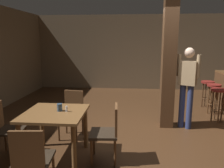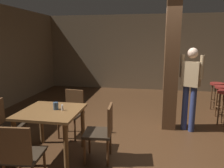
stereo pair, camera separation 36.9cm
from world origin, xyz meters
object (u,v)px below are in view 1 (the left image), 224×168
at_px(chair_north, 72,112).
at_px(bar_stool_mid, 214,92).
at_px(chair_east, 109,130).
at_px(bar_stool_far, 207,88).
at_px(salt_shaker, 67,109).
at_px(chair_west, 5,127).
at_px(standing_person, 187,82).
at_px(chair_south, 32,158).
at_px(dining_table, 55,120).
at_px(napkin_cup, 60,107).
at_px(bar_stool_near, 218,97).

distance_m(chair_north, bar_stool_mid, 3.61).
relative_size(chair_east, bar_stool_far, 1.20).
bearing_deg(bar_stool_mid, salt_shaker, -141.74).
xyz_separation_m(chair_west, chair_north, (0.86, 0.85, 0.00)).
bearing_deg(bar_stool_mid, chair_west, -148.78).
height_order(standing_person, bar_stool_mid, standing_person).
distance_m(chair_south, salt_shaker, 0.98).
bearing_deg(bar_stool_mid, dining_table, -143.00).
height_order(chair_west, chair_east, same).
height_order(dining_table, salt_shaker, salt_shaker).
relative_size(napkin_cup, bar_stool_near, 0.15).
xyz_separation_m(chair_west, standing_person, (3.16, 1.47, 0.50)).
height_order(napkin_cup, bar_stool_mid, napkin_cup).
xyz_separation_m(bar_stool_near, bar_stool_far, (0.13, 1.13, -0.02)).
xyz_separation_m(dining_table, bar_stool_near, (3.17, 1.91, -0.06)).
distance_m(chair_west, chair_north, 1.20).
distance_m(chair_west, chair_east, 1.66).
bearing_deg(bar_stool_near, bar_stool_far, 83.25).
relative_size(chair_west, chair_north, 1.00).
height_order(dining_table, standing_person, standing_person).
bearing_deg(salt_shaker, bar_stool_near, 32.15).
relative_size(chair_west, standing_person, 0.52).
relative_size(chair_south, chair_north, 1.00).
relative_size(chair_east, salt_shaker, 9.96).
height_order(chair_west, bar_stool_near, chair_west).
bearing_deg(chair_north, chair_south, -90.55).
xyz_separation_m(salt_shaker, bar_stool_far, (3.12, 3.01, -0.26)).
xyz_separation_m(chair_south, salt_shaker, (0.16, 0.91, 0.31)).
distance_m(chair_east, bar_stool_near, 3.01).
bearing_deg(napkin_cup, chair_west, -175.55).
distance_m(dining_table, salt_shaker, 0.26).
relative_size(napkin_cup, bar_stool_mid, 0.15).
relative_size(chair_west, chair_south, 1.00).
bearing_deg(chair_north, chair_east, -45.96).
distance_m(dining_table, bar_stool_far, 4.49).
distance_m(chair_east, chair_south, 1.21).
xyz_separation_m(chair_west, bar_stool_far, (4.12, 3.05, 0.05)).
relative_size(chair_south, bar_stool_mid, 1.15).
xyz_separation_m(chair_south, bar_stool_far, (3.28, 3.92, 0.05)).
height_order(chair_west, bar_stool_mid, chair_west).
relative_size(chair_west, chair_east, 1.00).
bearing_deg(chair_east, bar_stool_far, 50.87).
xyz_separation_m(chair_west, napkin_cup, (0.88, 0.07, 0.33)).
distance_m(chair_north, bar_stool_far, 3.94).
bearing_deg(bar_stool_far, chair_east, -129.13).
distance_m(chair_south, chair_north, 1.72).
height_order(dining_table, chair_west, chair_west).
bearing_deg(chair_west, bar_stool_near, 25.73).
height_order(napkin_cup, salt_shaker, napkin_cup).
bearing_deg(standing_person, chair_east, -136.06).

